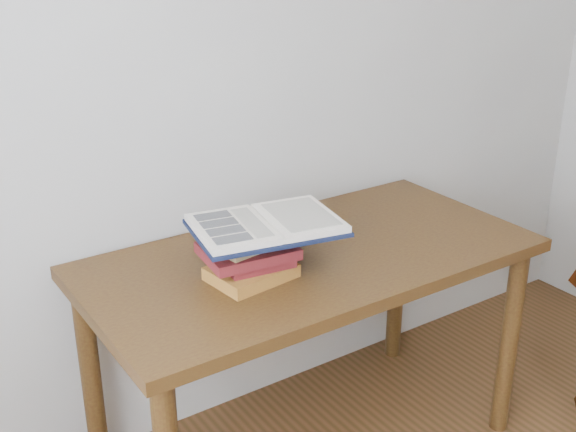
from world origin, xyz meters
TOP-DOWN VIEW (x-y plane):
  - desk at (0.11, 1.38)m, footprint 1.34×0.67m
  - book_stack at (-0.12, 1.35)m, footprint 0.26×0.21m
  - open_book at (-0.06, 1.35)m, footprint 0.44×0.34m

SIDE VIEW (x-z plane):
  - desk at x=0.11m, z-range 0.26..0.98m
  - book_stack at x=-0.12m, z-range 0.72..0.84m
  - open_book at x=-0.06m, z-range 0.84..0.87m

